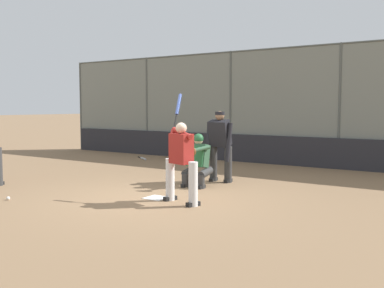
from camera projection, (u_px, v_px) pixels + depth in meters
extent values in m
plane|color=#846647|center=(156.00, 198.00, 9.16)|extent=(160.00, 160.00, 0.00)
cube|color=white|center=(156.00, 198.00, 9.16)|extent=(0.43, 0.43, 0.01)
cylinder|color=#515651|center=(340.00, 106.00, 13.37)|extent=(0.08, 0.08, 3.75)
cylinder|color=#515651|center=(230.00, 106.00, 15.41)|extent=(0.08, 0.08, 3.75)
cylinder|color=#515651|center=(147.00, 106.00, 17.45)|extent=(0.08, 0.08, 3.75)
cylinder|color=#515651|center=(81.00, 106.00, 19.49)|extent=(0.08, 0.08, 3.75)
cube|color=gray|center=(281.00, 106.00, 14.39)|extent=(18.49, 0.01, 3.75)
cylinder|color=#515651|center=(282.00, 48.00, 14.24)|extent=(18.49, 0.06, 0.06)
cube|color=#28282D|center=(279.00, 150.00, 14.43)|extent=(18.12, 0.18, 0.92)
cylinder|color=silver|center=(193.00, 184.00, 8.38)|extent=(0.17, 0.17, 0.84)
cube|color=black|center=(193.00, 204.00, 8.42)|extent=(0.18, 0.30, 0.08)
cylinder|color=silver|center=(170.00, 180.00, 8.91)|extent=(0.17, 0.17, 0.84)
cube|color=black|center=(170.00, 198.00, 8.95)|extent=(0.18, 0.30, 0.08)
cube|color=maroon|center=(181.00, 149.00, 8.60)|extent=(0.51, 0.38, 0.58)
sphere|color=beige|center=(181.00, 128.00, 8.56)|extent=(0.21, 0.21, 0.21)
cylinder|color=maroon|center=(182.00, 133.00, 8.59)|extent=(0.58, 0.30, 0.22)
cylinder|color=maroon|center=(173.00, 133.00, 8.80)|extent=(0.11, 0.15, 0.16)
sphere|color=black|center=(174.00, 129.00, 8.81)|extent=(0.04, 0.04, 0.04)
cylinder|color=black|center=(175.00, 122.00, 8.89)|extent=(0.09, 0.21, 0.31)
cylinder|color=#334789|center=(179.00, 104.00, 9.07)|extent=(0.16, 0.32, 0.44)
cylinder|color=#333333|center=(201.00, 182.00, 10.22)|extent=(0.16, 0.16, 0.32)
cylinder|color=#333333|center=(205.00, 173.00, 10.38)|extent=(0.22, 0.49, 0.25)
cube|color=black|center=(201.00, 187.00, 10.23)|extent=(0.12, 0.27, 0.08)
cylinder|color=#333333|center=(185.00, 180.00, 10.43)|extent=(0.16, 0.16, 0.32)
cylinder|color=#333333|center=(190.00, 171.00, 10.59)|extent=(0.22, 0.49, 0.25)
cube|color=black|center=(185.00, 185.00, 10.44)|extent=(0.12, 0.27, 0.08)
cube|color=#2D5138|center=(198.00, 156.00, 10.49)|extent=(0.49, 0.40, 0.57)
cube|color=#235B33|center=(195.00, 156.00, 10.36)|extent=(0.42, 0.17, 0.48)
sphere|color=tan|center=(198.00, 140.00, 10.46)|extent=(0.21, 0.21, 0.21)
sphere|color=#235B33|center=(198.00, 139.00, 10.46)|extent=(0.24, 0.24, 0.24)
cylinder|color=#2D5138|center=(200.00, 149.00, 10.18)|extent=(0.27, 0.56, 0.17)
ellipsoid|color=brown|center=(190.00, 152.00, 10.01)|extent=(0.31, 0.12, 0.24)
cylinder|color=tan|center=(188.00, 154.00, 10.63)|extent=(0.12, 0.33, 0.46)
cylinder|color=#333333|center=(228.00, 164.00, 11.01)|extent=(0.19, 0.19, 0.89)
cube|color=black|center=(228.00, 181.00, 11.05)|extent=(0.12, 0.28, 0.08)
cylinder|color=#333333|center=(213.00, 163.00, 11.22)|extent=(0.19, 0.19, 0.89)
cube|color=black|center=(213.00, 179.00, 11.26)|extent=(0.12, 0.28, 0.08)
cube|color=black|center=(220.00, 133.00, 11.00)|extent=(0.50, 0.45, 0.68)
sphere|color=#936B4C|center=(220.00, 116.00, 10.97)|extent=(0.22, 0.22, 0.22)
cylinder|color=black|center=(220.00, 113.00, 10.96)|extent=(0.23, 0.23, 0.08)
cylinder|color=black|center=(229.00, 142.00, 10.82)|extent=(0.14, 0.25, 0.95)
cylinder|color=black|center=(208.00, 141.00, 11.11)|extent=(0.16, 0.25, 0.95)
sphere|color=black|center=(138.00, 157.00, 16.38)|extent=(0.04, 0.04, 0.04)
cylinder|color=black|center=(140.00, 157.00, 16.21)|extent=(0.33, 0.23, 0.03)
cylinder|color=#B7BCC1|center=(143.00, 159.00, 15.80)|extent=(0.47, 0.34, 0.07)
sphere|color=white|center=(8.00, 198.00, 8.96)|extent=(0.07, 0.07, 0.07)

